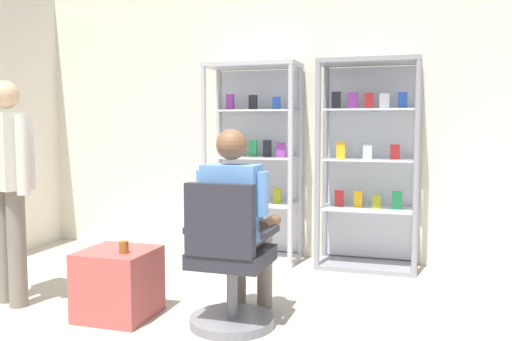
# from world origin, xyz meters

# --- Properties ---
(back_wall) EXTENTS (6.00, 0.10, 2.70)m
(back_wall) POSITION_xyz_m (0.00, 3.00, 1.35)
(back_wall) COLOR silver
(back_wall) RESTS_ON ground
(display_cabinet_left) EXTENTS (0.90, 0.45, 1.90)m
(display_cabinet_left) POSITION_xyz_m (-0.55, 2.76, 0.96)
(display_cabinet_left) COLOR #B7B7BC
(display_cabinet_left) RESTS_ON ground
(display_cabinet_right) EXTENTS (0.90, 0.45, 1.90)m
(display_cabinet_right) POSITION_xyz_m (0.55, 2.76, 0.97)
(display_cabinet_right) COLOR gray
(display_cabinet_right) RESTS_ON ground
(office_chair) EXTENTS (0.56, 0.56, 0.96)m
(office_chair) POSITION_xyz_m (-0.14, 0.92, 0.39)
(office_chair) COLOR slate
(office_chair) RESTS_ON ground
(seated_shopkeeper) EXTENTS (0.49, 0.57, 1.29)m
(seated_shopkeeper) POSITION_xyz_m (-0.14, 1.08, 0.71)
(seated_shopkeeper) COLOR slate
(seated_shopkeeper) RESTS_ON ground
(storage_crate) EXTENTS (0.47, 0.47, 0.47)m
(storage_crate) POSITION_xyz_m (-0.94, 0.90, 0.23)
(storage_crate) COLOR #B24C47
(storage_crate) RESTS_ON ground
(tea_glass) EXTENTS (0.06, 0.06, 0.08)m
(tea_glass) POSITION_xyz_m (-0.85, 0.82, 0.51)
(tea_glass) COLOR brown
(tea_glass) RESTS_ON storage_crate
(standing_customer) EXTENTS (0.49, 0.34, 1.63)m
(standing_customer) POSITION_xyz_m (-1.83, 0.90, 0.93)
(standing_customer) COLOR slate
(standing_customer) RESTS_ON ground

